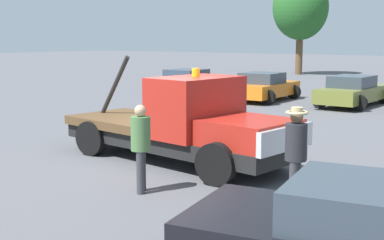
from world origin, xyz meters
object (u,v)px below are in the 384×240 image
at_px(person_near_truck, 296,148).
at_px(tree_left, 300,8).
at_px(person_at_hood, 141,142).
at_px(tow_truck, 186,126).
at_px(parked_car_skyblue, 188,82).
at_px(parked_car_olive, 353,91).
at_px(parked_car_orange, 263,87).

relative_size(person_near_truck, tree_left, 0.23).
bearing_deg(person_at_hood, person_near_truck, -14.77).
height_order(tow_truck, parked_car_skyblue, tow_truck).
height_order(tow_truck, parked_car_olive, tow_truck).
xyz_separation_m(tow_truck, person_near_truck, (3.46, -1.60, 0.14)).
bearing_deg(parked_car_skyblue, tow_truck, -146.82).
distance_m(tow_truck, tree_left, 32.47).
xyz_separation_m(tow_truck, parked_car_skyblue, (-8.75, 12.77, -0.26)).
relative_size(person_near_truck, parked_car_orange, 0.42).
distance_m(parked_car_orange, parked_car_olive, 4.16).
distance_m(person_near_truck, tree_left, 35.15).
relative_size(person_near_truck, parked_car_olive, 0.37).
bearing_deg(parked_car_orange, person_near_truck, -151.73).
xyz_separation_m(parked_car_skyblue, parked_car_orange, (4.47, -0.22, -0.00)).
bearing_deg(parked_car_olive, tow_truck, -176.40).
xyz_separation_m(person_near_truck, parked_car_skyblue, (-12.21, 14.37, -0.40)).
height_order(parked_car_orange, parked_car_olive, same).
height_order(person_at_hood, parked_car_skyblue, person_at_hood).
bearing_deg(person_near_truck, person_at_hood, 7.74).
bearing_deg(parked_car_olive, tree_left, 32.67).
bearing_deg(person_at_hood, tree_left, 76.01).
bearing_deg(person_at_hood, tow_truck, 72.79).
xyz_separation_m(tow_truck, parked_car_olive, (-0.14, 12.97, -0.26)).
bearing_deg(person_near_truck, parked_car_orange, -70.94).
relative_size(tow_truck, parked_car_olive, 1.34).
xyz_separation_m(person_near_truck, tree_left, (-13.61, 32.13, 4.25)).
bearing_deg(person_at_hood, parked_car_olive, 60.84).
distance_m(parked_car_skyblue, tree_left, 18.41).
bearing_deg(tow_truck, tree_left, 116.84).
xyz_separation_m(tow_truck, tree_left, (-10.15, 30.53, 4.39)).
bearing_deg(person_near_truck, tree_left, -76.65).
distance_m(parked_car_orange, tree_left, 19.48).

